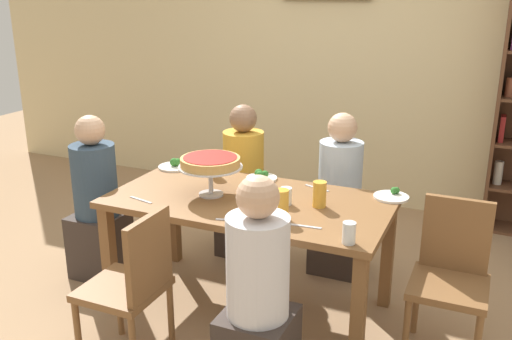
# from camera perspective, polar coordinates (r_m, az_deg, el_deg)

# --- Properties ---
(ground_plane) EXTENTS (12.00, 12.00, 0.00)m
(ground_plane) POSITION_cam_1_polar(r_m,az_deg,el_deg) (3.70, -0.64, -13.68)
(ground_plane) COLOR #9E7A56
(rear_partition) EXTENTS (8.00, 0.12, 2.80)m
(rear_partition) POSITION_cam_1_polar(r_m,az_deg,el_deg) (5.26, 9.47, 11.80)
(rear_partition) COLOR beige
(rear_partition) RESTS_ON ground_plane
(dining_table) EXTENTS (1.68, 0.87, 0.74)m
(dining_table) POSITION_cam_1_polar(r_m,az_deg,el_deg) (3.41, -0.68, -4.33)
(dining_table) COLOR brown
(dining_table) RESTS_ON ground_plane
(diner_far_right) EXTENTS (0.34, 0.34, 1.15)m
(diner_far_right) POSITION_cam_1_polar(r_m,az_deg,el_deg) (3.99, 8.38, -3.54)
(diner_far_right) COLOR #382D28
(diner_far_right) RESTS_ON ground_plane
(diner_far_left) EXTENTS (0.34, 0.34, 1.15)m
(diner_far_left) POSITION_cam_1_polar(r_m,az_deg,el_deg) (4.21, -1.26, -2.17)
(diner_far_left) COLOR #382D28
(diner_far_left) RESTS_ON ground_plane
(diner_near_right) EXTENTS (0.34, 0.34, 1.15)m
(diner_near_right) POSITION_cam_1_polar(r_m,az_deg,el_deg) (2.77, 0.17, -13.62)
(diner_near_right) COLOR #382D28
(diner_near_right) RESTS_ON ground_plane
(diner_head_west) EXTENTS (0.34, 0.34, 1.15)m
(diner_head_west) POSITION_cam_1_polar(r_m,az_deg,el_deg) (4.03, -15.78, -3.82)
(diner_head_west) COLOR #382D28
(diner_head_west) RESTS_ON ground_plane
(chair_head_east) EXTENTS (0.40, 0.40, 0.87)m
(chair_head_east) POSITION_cam_1_polar(r_m,az_deg,el_deg) (3.25, 19.15, -9.72)
(chair_head_east) COLOR brown
(chair_head_east) RESTS_ON ground_plane
(chair_near_left) EXTENTS (0.40, 0.40, 0.87)m
(chair_near_left) POSITION_cam_1_polar(r_m,az_deg,el_deg) (3.05, -12.35, -11.04)
(chair_near_left) COLOR brown
(chair_near_left) RESTS_ON ground_plane
(deep_dish_pizza_stand) EXTENTS (0.39, 0.39, 0.24)m
(deep_dish_pizza_stand) POSITION_cam_1_polar(r_m,az_deg,el_deg) (3.37, -4.65, 0.65)
(deep_dish_pizza_stand) COLOR silver
(deep_dish_pizza_stand) RESTS_ON dining_table
(salad_plate_near_diner) EXTENTS (0.23, 0.23, 0.07)m
(salad_plate_near_diner) POSITION_cam_1_polar(r_m,az_deg,el_deg) (3.98, -8.22, 0.49)
(salad_plate_near_diner) COLOR white
(salad_plate_near_diner) RESTS_ON dining_table
(salad_plate_far_diner) EXTENTS (0.20, 0.20, 0.07)m
(salad_plate_far_diner) POSITION_cam_1_polar(r_m,az_deg,el_deg) (3.70, 0.52, -0.64)
(salad_plate_far_diner) COLOR white
(salad_plate_far_diner) RESTS_ON dining_table
(salad_plate_spare) EXTENTS (0.21, 0.21, 0.06)m
(salad_plate_spare) POSITION_cam_1_polar(r_m,az_deg,el_deg) (3.48, 13.61, -2.54)
(salad_plate_spare) COLOR white
(salad_plate_spare) RESTS_ON dining_table
(beer_glass_amber_tall) EXTENTS (0.08, 0.08, 0.15)m
(beer_glass_amber_tall) POSITION_cam_1_polar(r_m,az_deg,el_deg) (3.25, 6.45, -2.45)
(beer_glass_amber_tall) COLOR gold
(beer_glass_amber_tall) RESTS_ON dining_table
(beer_glass_amber_short) EXTENTS (0.08, 0.08, 0.14)m
(beer_glass_amber_short) POSITION_cam_1_polar(r_m,az_deg,el_deg) (3.77, -4.35, 0.44)
(beer_glass_amber_short) COLOR gold
(beer_glass_amber_short) RESTS_ON dining_table
(beer_glass_amber_spare) EXTENTS (0.08, 0.08, 0.17)m
(beer_glass_amber_spare) POSITION_cam_1_polar(r_m,az_deg,el_deg) (3.06, 2.60, -3.50)
(beer_glass_amber_spare) COLOR gold
(beer_glass_amber_spare) RESTS_ON dining_table
(water_glass_clear_near) EXTENTS (0.07, 0.07, 0.11)m
(water_glass_clear_near) POSITION_cam_1_polar(r_m,az_deg,el_deg) (2.81, 9.41, -6.31)
(water_glass_clear_near) COLOR white
(water_glass_clear_near) RESTS_ON dining_table
(water_glass_clear_far) EXTENTS (0.07, 0.07, 0.10)m
(water_glass_clear_far) POSITION_cam_1_polar(r_m,az_deg,el_deg) (3.27, 3.06, -2.66)
(water_glass_clear_far) COLOR white
(water_glass_clear_far) RESTS_ON dining_table
(cutlery_fork_near) EXTENTS (0.18, 0.07, 0.00)m
(cutlery_fork_near) POSITION_cam_1_polar(r_m,az_deg,el_deg) (3.56, 6.20, -1.83)
(cutlery_fork_near) COLOR silver
(cutlery_fork_near) RESTS_ON dining_table
(cutlery_knife_near) EXTENTS (0.18, 0.03, 0.00)m
(cutlery_knife_near) POSITION_cam_1_polar(r_m,az_deg,el_deg) (2.99, 4.97, -5.70)
(cutlery_knife_near) COLOR silver
(cutlery_knife_near) RESTS_ON dining_table
(cutlery_fork_far) EXTENTS (0.18, 0.07, 0.00)m
(cutlery_fork_far) POSITION_cam_1_polar(r_m,az_deg,el_deg) (3.06, -2.43, -5.08)
(cutlery_fork_far) COLOR silver
(cutlery_fork_far) RESTS_ON dining_table
(cutlery_knife_far) EXTENTS (0.18, 0.06, 0.00)m
(cutlery_knife_far) POSITION_cam_1_polar(r_m,az_deg,el_deg) (3.41, -11.59, -2.98)
(cutlery_knife_far) COLOR silver
(cutlery_knife_far) RESTS_ON dining_table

